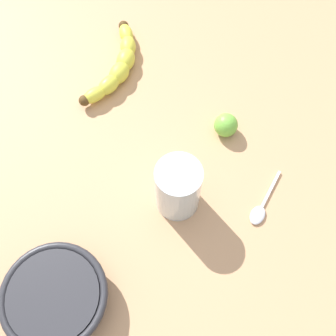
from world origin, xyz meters
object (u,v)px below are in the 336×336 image
lime_fruit (226,125)px  smoothie_glass (178,188)px  banana (118,65)px  ceramic_bowl (56,297)px  teaspoon (259,212)px

lime_fruit → smoothie_glass: bearing=33.7°
banana → ceramic_bowl: bearing=-169.4°
banana → teaspoon: bearing=-120.8°
banana → lime_fruit: size_ratio=3.90×
banana → lime_fruit: lime_fruit is taller
teaspoon → ceramic_bowl: bearing=-36.2°
smoothie_glass → teaspoon: bearing=147.6°
banana → ceramic_bowl: ceramic_bowl is taller
banana → lime_fruit: bearing=-105.5°
banana → smoothie_glass: 30.57cm
lime_fruit → teaspoon: (1.95, 16.66, -1.79)cm
ceramic_bowl → lime_fruit: ceramic_bowl is taller
banana → teaspoon: size_ratio=1.73×
ceramic_bowl → lime_fruit: (-37.01, -16.90, -0.74)cm
teaspoon → banana: bearing=-110.1°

